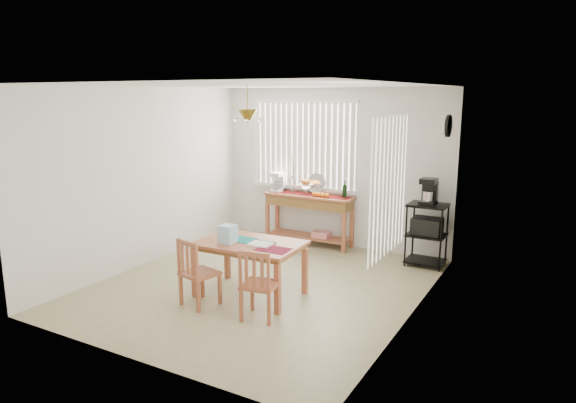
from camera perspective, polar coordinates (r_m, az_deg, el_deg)
The scene contains 10 objects.
ground at distance 6.92m, azimuth -2.98°, elevation -9.32°, with size 4.00×4.50×0.01m, color tan.
room_shell at distance 6.52m, azimuth -3.05°, elevation 4.77°, with size 4.20×4.70×2.70m.
sideboard at distance 8.57m, azimuth 2.39°, elevation -0.65°, with size 1.52×0.43×0.85m.
sideboard_items at distance 8.62m, azimuth 1.02°, elevation 1.79°, with size 1.44×0.36×0.65m.
wire_cart at distance 7.80m, azimuth 15.17°, elevation -2.93°, with size 0.55×0.44×0.93m.
cart_items at distance 7.69m, azimuth 15.40°, elevation 1.02°, with size 0.22×0.26×0.38m.
dining_table at distance 6.43m, azimuth -4.27°, elevation -5.20°, with size 1.31×0.87×0.69m.
table_items at distance 6.36m, azimuth -5.79°, elevation -3.90°, with size 1.00×0.46×0.22m.
chair_left at distance 6.25m, azimuth -10.04°, elevation -7.84°, with size 0.46×0.46×0.83m.
chair_right at distance 5.80m, azimuth -3.25°, elevation -9.23°, with size 0.45×0.45×0.83m.
Camera 1 is at (3.45, -5.46, 2.49)m, focal length 32.00 mm.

